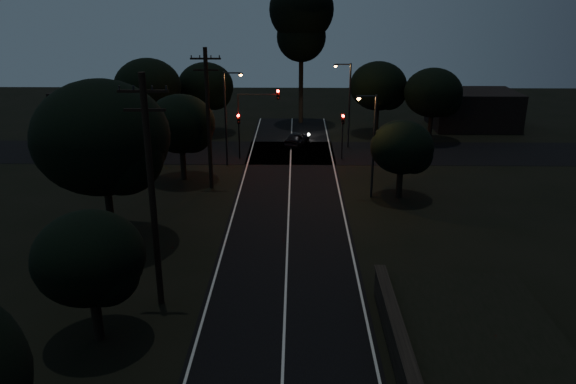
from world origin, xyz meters
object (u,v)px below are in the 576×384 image
object	(u,v)px
signal_left	(239,128)
streetlight_c	(372,139)
utility_pole_mid	(152,191)
signal_right	(343,128)
car	(297,138)
utility_pole_far	(208,117)
tall_pine	(301,19)
streetlight_b	(348,100)
signal_mast	(258,111)
streetlight_a	(228,112)

from	to	relation	value
signal_left	streetlight_c	world-z (taller)	streetlight_c
utility_pole_mid	signal_right	xyz separation A→B (m)	(10.60, 24.99, -2.90)
utility_pole_mid	car	bearing A→B (deg)	77.55
utility_pole_far	tall_pine	bearing A→B (deg)	73.07
tall_pine	car	distance (m)	14.85
streetlight_c	car	bearing A→B (deg)	109.50
streetlight_c	utility_pole_mid	bearing A→B (deg)	-128.26
signal_left	streetlight_b	world-z (taller)	streetlight_b
tall_pine	signal_mast	xyz separation A→B (m)	(-3.91, -15.01, -7.12)
utility_pole_far	streetlight_a	bearing A→B (deg)	83.41
streetlight_a	streetlight_c	bearing A→B (deg)	-35.69
signal_right	streetlight_b	distance (m)	4.45
streetlight_a	utility_pole_far	bearing A→B (deg)	-96.59
streetlight_c	streetlight_a	bearing A→B (deg)	144.31
signal_mast	car	distance (m)	7.00
utility_pole_mid	utility_pole_far	xyz separation A→B (m)	(0.00, 17.00, -0.25)
utility_pole_far	streetlight_a	size ratio (longest dim) A/B	1.31
tall_pine	signal_mast	world-z (taller)	tall_pine
car	streetlight_c	bearing A→B (deg)	128.49
signal_mast	streetlight_c	bearing A→B (deg)	-48.81
signal_right	streetlight_b	world-z (taller)	streetlight_b
utility_pole_far	car	distance (m)	15.19
utility_pole_far	signal_left	bearing A→B (deg)	80.06
signal_left	tall_pine	bearing A→B (deg)	69.54
streetlight_a	streetlight_c	size ratio (longest dim) A/B	1.07
signal_left	signal_mast	size ratio (longest dim) A/B	0.66
streetlight_b	tall_pine	bearing A→B (deg)	111.38
signal_right	streetlight_a	bearing A→B (deg)	-168.66
tall_pine	signal_right	world-z (taller)	tall_pine
utility_pole_mid	signal_mast	world-z (taller)	utility_pole_mid
utility_pole_far	tall_pine	distance (m)	24.77
signal_left	signal_right	bearing A→B (deg)	0.00
signal_right	streetlight_c	world-z (taller)	streetlight_c
streetlight_a	car	bearing A→B (deg)	49.18
utility_pole_mid	tall_pine	bearing A→B (deg)	80.07
tall_pine	signal_right	bearing A→B (deg)	-76.51
signal_mast	car	size ratio (longest dim) A/B	1.60
utility_pole_mid	car	world-z (taller)	utility_pole_mid
utility_pole_mid	signal_right	bearing A→B (deg)	67.01
tall_pine	streetlight_c	xyz separation A→B (m)	(4.83, -25.00, -7.11)
signal_left	streetlight_c	distance (m)	14.52
signal_mast	streetlight_c	distance (m)	13.28
utility_pole_far	streetlight_a	world-z (taller)	utility_pole_far
streetlight_b	utility_pole_far	bearing A→B (deg)	-133.30
utility_pole_mid	signal_left	world-z (taller)	utility_pole_mid
utility_pole_far	signal_mast	bearing A→B (deg)	68.89
car	utility_pole_far	bearing A→B (deg)	81.81
streetlight_b	utility_pole_mid	bearing A→B (deg)	-111.30
streetlight_c	car	size ratio (longest dim) A/B	1.92
signal_right	signal_mast	size ratio (longest dim) A/B	0.66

